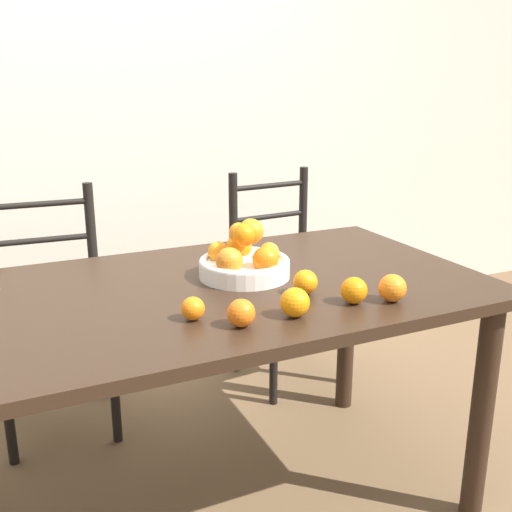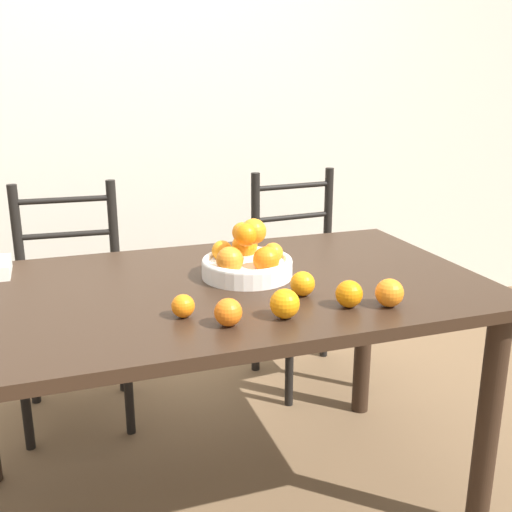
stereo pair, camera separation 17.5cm
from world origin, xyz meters
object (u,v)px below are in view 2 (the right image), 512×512
(orange_loose_4, at_px, (389,293))
(orange_loose_2, at_px, (183,306))
(orange_loose_5, at_px, (228,312))
(chair_right, at_px, (305,284))
(orange_loose_0, at_px, (349,294))
(orange_loose_3, at_px, (285,304))
(chair_left, at_px, (72,311))
(orange_loose_1, at_px, (303,284))
(fruit_bowl, at_px, (247,259))

(orange_loose_4, bearing_deg, orange_loose_2, 168.90)
(orange_loose_5, distance_m, chair_right, 1.31)
(chair_right, bearing_deg, orange_loose_0, -112.58)
(orange_loose_3, relative_size, chair_left, 0.08)
(orange_loose_1, bearing_deg, orange_loose_3, -128.34)
(orange_loose_2, xyz_separation_m, chair_right, (0.77, 0.97, -0.35))
(orange_loose_3, height_order, chair_left, chair_left)
(fruit_bowl, bearing_deg, orange_loose_0, -62.15)
(orange_loose_2, height_order, chair_left, chair_left)
(orange_loose_0, xyz_separation_m, chair_left, (-0.69, 1.04, -0.35))
(orange_loose_1, height_order, orange_loose_4, orange_loose_4)
(orange_loose_4, height_order, chair_right, chair_right)
(fruit_bowl, relative_size, chair_right, 0.29)
(orange_loose_3, bearing_deg, orange_loose_4, -3.07)
(orange_loose_3, distance_m, orange_loose_4, 0.30)
(orange_loose_0, distance_m, orange_loose_5, 0.34)
(orange_loose_3, bearing_deg, chair_right, 63.49)
(orange_loose_1, relative_size, orange_loose_2, 1.16)
(chair_left, relative_size, chair_right, 1.00)
(orange_loose_1, xyz_separation_m, orange_loose_3, (-0.11, -0.14, 0.00))
(orange_loose_2, relative_size, chair_left, 0.06)
(orange_loose_3, bearing_deg, orange_loose_2, 159.77)
(chair_right, bearing_deg, orange_loose_4, -106.91)
(orange_loose_0, xyz_separation_m, orange_loose_4, (0.10, -0.03, 0.00))
(orange_loose_5, bearing_deg, orange_loose_3, 0.33)
(fruit_bowl, height_order, orange_loose_3, fruit_bowl)
(orange_loose_0, relative_size, orange_loose_4, 0.96)
(orange_loose_2, relative_size, orange_loose_3, 0.78)
(orange_loose_4, relative_size, chair_left, 0.08)
(chair_left, height_order, chair_right, same)
(fruit_bowl, bearing_deg, chair_right, 54.07)
(orange_loose_4, bearing_deg, chair_right, 77.77)
(orange_loose_2, relative_size, chair_right, 0.06)
(orange_loose_1, distance_m, orange_loose_2, 0.36)
(chair_right, bearing_deg, orange_loose_2, -133.23)
(orange_loose_3, bearing_deg, orange_loose_0, 4.76)
(orange_loose_1, relative_size, chair_left, 0.07)
(fruit_bowl, distance_m, orange_loose_5, 0.39)
(orange_loose_0, relative_size, orange_loose_3, 0.95)
(orange_loose_1, distance_m, orange_loose_4, 0.24)
(orange_loose_1, relative_size, chair_right, 0.07)
(orange_loose_1, relative_size, orange_loose_4, 0.91)
(orange_loose_5, bearing_deg, chair_right, 57.37)
(orange_loose_2, bearing_deg, orange_loose_0, -9.65)
(chair_left, distance_m, chair_right, 1.03)
(orange_loose_0, relative_size, chair_right, 0.08)
(chair_right, bearing_deg, fruit_bowl, -130.61)
(orange_loose_2, xyz_separation_m, orange_loose_3, (0.24, -0.09, 0.01))
(orange_loose_4, xyz_separation_m, chair_left, (-0.80, 1.07, -0.35))
(orange_loose_0, bearing_deg, orange_loose_1, 124.20)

